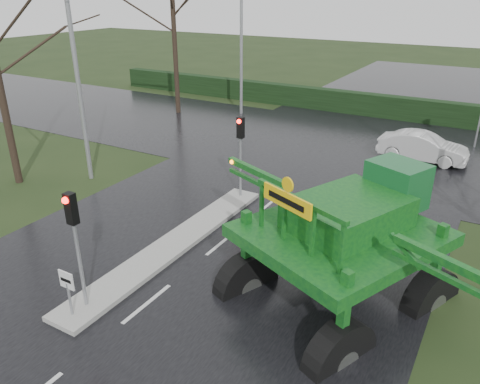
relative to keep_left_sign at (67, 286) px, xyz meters
The scene contains 13 objects.
ground 2.25m from the keep_left_sign, 49.10° to the left, with size 140.00×140.00×0.00m, color black.
road_main 11.62m from the keep_left_sign, 83.55° to the left, with size 14.00×80.00×0.02m, color black.
road_cross 17.58m from the keep_left_sign, 85.75° to the left, with size 80.00×12.00×0.02m, color black.
median_island 4.60m from the keep_left_sign, 90.00° to the left, with size 1.20×10.00×0.16m, color gray.
hedge_row 25.54m from the keep_left_sign, 87.08° to the left, with size 44.00×0.90×1.50m, color black.
keep_left_sign is the anchor object (origin of this frame).
traffic_signal_near 1.61m from the keep_left_sign, 90.00° to the left, with size 0.26×0.33×3.52m.
traffic_signal_mid 9.12m from the keep_left_sign, 90.00° to the left, with size 0.26×0.33×3.52m.
street_light_left_near 11.32m from the keep_left_sign, 132.59° to the left, with size 3.85×0.30×10.00m.
street_light_left_far 23.11m from the keep_left_sign, 107.78° to the left, with size 3.85×0.30×10.00m.
tree_left_far 23.30m from the keep_left_sign, 119.87° to the left, with size 7.70×7.70×13.26m.
crop_sprayer 5.34m from the keep_left_sign, 49.19° to the left, with size 8.60×7.01×5.19m.
white_sedan 18.65m from the keep_left_sign, 72.38° to the left, with size 1.51×4.34×1.43m, color silver.
Camera 1 is at (7.70, -8.01, 8.23)m, focal length 35.00 mm.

